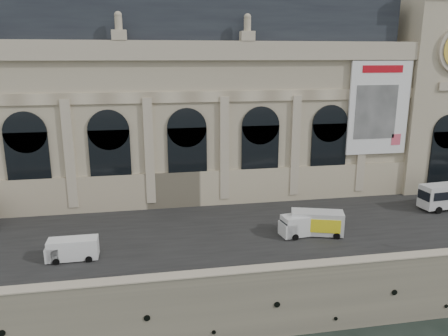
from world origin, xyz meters
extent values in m
cube|color=gray|center=(0.00, 35.00, 3.00)|extent=(160.00, 70.00, 6.00)
cube|color=#2D2D2D|center=(0.00, 14.00, 6.03)|extent=(160.00, 24.00, 0.06)
cube|color=gray|center=(0.00, 0.60, 6.55)|extent=(160.00, 1.20, 1.10)
cube|color=#BDAE98|center=(0.00, 0.60, 7.15)|extent=(160.00, 1.40, 0.12)
cube|color=#B8AC8D|center=(-6.00, 31.00, 17.00)|extent=(68.00, 18.00, 22.00)
cube|color=#BDAE98|center=(-6.00, 21.85, 8.50)|extent=(68.60, 0.40, 5.00)
cube|color=#BDAE98|center=(-6.00, 21.70, 26.80)|extent=(69.00, 0.80, 2.40)
cube|color=#BDAE98|center=(-6.00, 21.85, 21.00)|extent=(68.00, 0.30, 1.40)
cube|color=#242A31|center=(-6.00, 31.00, 31.00)|extent=(64.00, 15.00, 6.00)
cube|color=black|center=(-24.00, 21.82, 12.50)|extent=(5.20, 0.25, 9.00)
cylinder|color=black|center=(-24.00, 21.82, 17.00)|extent=(5.20, 0.25, 5.20)
cube|color=#BDAE98|center=(-19.00, 21.75, 14.00)|extent=(1.20, 0.50, 14.00)
cube|color=black|center=(-14.00, 21.82, 12.50)|extent=(5.20, 0.25, 9.00)
cylinder|color=black|center=(-14.00, 21.82, 17.00)|extent=(5.20, 0.25, 5.20)
cube|color=#BDAE98|center=(-9.00, 21.75, 14.00)|extent=(1.20, 0.50, 14.00)
cube|color=black|center=(-4.00, 21.82, 12.50)|extent=(5.20, 0.25, 9.00)
cylinder|color=black|center=(-4.00, 21.82, 17.00)|extent=(5.20, 0.25, 5.20)
cube|color=#BDAE98|center=(1.00, 21.75, 14.00)|extent=(1.20, 0.50, 14.00)
cube|color=black|center=(6.00, 21.82, 12.50)|extent=(5.20, 0.25, 9.00)
cylinder|color=black|center=(6.00, 21.82, 17.00)|extent=(5.20, 0.25, 5.20)
cube|color=#BDAE98|center=(11.00, 21.75, 14.00)|extent=(1.20, 0.50, 14.00)
cube|color=black|center=(16.00, 21.82, 12.50)|extent=(5.20, 0.25, 9.00)
cylinder|color=black|center=(16.00, 21.82, 17.00)|extent=(5.20, 0.25, 5.20)
cube|color=#BDAE98|center=(21.00, 21.75, 14.00)|extent=(1.20, 0.50, 14.00)
cube|color=white|center=(23.00, 21.55, 19.00)|extent=(9.00, 0.35, 13.00)
cube|color=#B60C17|center=(23.00, 21.35, 24.40)|extent=(6.00, 0.06, 1.00)
cube|color=gray|center=(22.50, 21.35, 18.50)|extent=(6.20, 0.06, 7.50)
cube|color=#DF4E66|center=(26.00, 21.35, 14.50)|extent=(1.40, 0.06, 1.60)
cube|color=#B8AC8D|center=(34.00, 28.00, 21.00)|extent=(12.00, 14.00, 30.00)
cube|color=black|center=(34.00, 20.85, 11.50)|extent=(5.00, 0.25, 8.00)
cube|color=black|center=(26.41, 14.30, 8.29)|extent=(0.28, 2.29, 1.19)
cylinder|color=black|center=(28.02, 13.20, 6.50)|extent=(1.02, 0.38, 0.99)
cylinder|color=black|center=(27.80, 15.67, 6.50)|extent=(1.02, 0.38, 0.99)
cube|color=white|center=(-17.12, 7.99, 7.22)|extent=(4.89, 1.91, 2.08)
cube|color=white|center=(-19.08, 7.99, 6.91)|extent=(1.37, 1.90, 1.45)
cube|color=black|center=(-19.59, 7.99, 7.40)|extent=(0.06, 1.63, 0.72)
cylinder|color=black|center=(-18.69, 7.04, 6.34)|extent=(0.69, 0.23, 0.69)
cylinder|color=black|center=(-18.69, 8.94, 6.34)|extent=(0.69, 0.23, 0.69)
cylinder|color=black|center=(-15.56, 7.04, 6.34)|extent=(0.69, 0.23, 0.69)
cylinder|color=black|center=(-15.56, 8.94, 6.34)|extent=(0.69, 0.23, 0.69)
cube|color=silver|center=(8.22, 9.74, 7.35)|extent=(5.63, 2.85, 2.29)
cube|color=silver|center=(6.08, 9.43, 7.00)|extent=(1.79, 2.29, 1.60)
cube|color=black|center=(5.53, 9.35, 7.55)|extent=(0.32, 1.78, 0.80)
cylinder|color=black|center=(6.66, 8.46, 6.38)|extent=(0.79, 0.36, 0.76)
cylinder|color=black|center=(6.36, 10.53, 6.38)|extent=(0.79, 0.36, 0.76)
cylinder|color=black|center=(10.07, 8.96, 6.38)|extent=(0.79, 0.36, 0.76)
cylinder|color=black|center=(9.77, 11.03, 6.38)|extent=(0.79, 0.36, 0.76)
cube|color=silver|center=(9.64, 9.61, 7.52)|extent=(6.29, 3.94, 2.65)
cube|color=yellow|center=(9.28, 8.50, 7.52)|extent=(4.87, 1.61, 1.57)
cube|color=#B60C17|center=(9.28, 8.50, 7.52)|extent=(2.81, 0.94, 0.59)
cube|color=silver|center=(6.46, 10.62, 6.93)|extent=(2.15, 2.53, 1.47)
cylinder|color=black|center=(6.68, 9.37, 6.39)|extent=(0.83, 0.50, 0.78)
cylinder|color=black|center=(7.37, 11.52, 6.39)|extent=(0.83, 0.50, 0.78)
cylinder|color=black|center=(11.34, 7.87, 6.39)|extent=(0.83, 0.50, 0.78)
cylinder|color=black|center=(12.03, 10.02, 6.39)|extent=(0.83, 0.50, 0.78)
camera|label=1|loc=(-9.43, -34.84, 26.14)|focal=35.00mm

